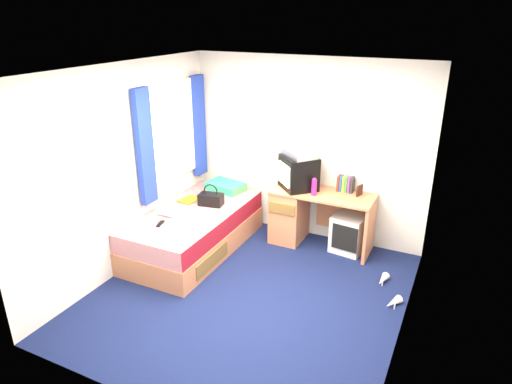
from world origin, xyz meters
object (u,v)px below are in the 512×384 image
at_px(desk, 302,213).
at_px(colour_swatch_fan, 164,228).
at_px(pillow, 226,186).
at_px(aerosol_can, 314,183).
at_px(crt_tv, 298,172).
at_px(bed, 195,230).
at_px(picture_frame, 359,190).
at_px(pink_water_bottle, 314,188).
at_px(water_bottle, 167,214).
at_px(magazine, 190,200).
at_px(white_heels, 388,291).
at_px(towel, 203,221).
at_px(storage_cube, 349,233).
at_px(vcr, 299,153).
at_px(remote_control, 160,224).
at_px(handbag, 211,199).

xyz_separation_m(desk, colour_swatch_fan, (-1.20, -1.39, 0.14)).
distance_m(pillow, aerosol_can, 1.31).
bearing_deg(crt_tv, colour_swatch_fan, -84.32).
height_order(bed, aerosol_can, aerosol_can).
bearing_deg(desk, picture_frame, 7.36).
xyz_separation_m(pillow, pink_water_bottle, (1.34, -0.12, 0.25)).
height_order(aerosol_can, water_bottle, aerosol_can).
distance_m(picture_frame, magazine, 2.23).
height_order(aerosol_can, white_heels, aerosol_can).
bearing_deg(towel, desk, 52.02).
xyz_separation_m(pink_water_bottle, water_bottle, (-1.56, -0.96, -0.28)).
distance_m(desk, magazine, 1.51).
bearing_deg(white_heels, colour_swatch_fan, -166.12).
xyz_separation_m(bed, crt_tv, (1.09, 0.82, 0.70)).
relative_size(storage_cube, aerosol_can, 2.68).
bearing_deg(water_bottle, magazine, 93.52).
distance_m(towel, water_bottle, 0.51).
xyz_separation_m(storage_cube, water_bottle, (-2.01, -1.12, 0.33)).
bearing_deg(colour_swatch_fan, vcr, 50.91).
bearing_deg(desk, magazine, -158.69).
bearing_deg(aerosol_can, colour_swatch_fan, -132.96).
relative_size(magazine, white_heels, 0.45).
height_order(desk, picture_frame, picture_frame).
distance_m(bed, remote_control, 0.60).
distance_m(pink_water_bottle, colour_swatch_fan, 1.90).
height_order(crt_tv, towel, crt_tv).
xyz_separation_m(pillow, desk, (1.15, 0.01, -0.19)).
xyz_separation_m(bed, handbag, (0.10, 0.26, 0.36)).
distance_m(crt_tv, picture_frame, 0.80).
bearing_deg(pink_water_bottle, towel, -137.66).
relative_size(desk, water_bottle, 6.50).
bearing_deg(white_heels, pillow, 162.89).
relative_size(desk, picture_frame, 9.29).
height_order(storage_cube, remote_control, remote_control).
height_order(vcr, remote_control, vcr).
relative_size(remote_control, white_heels, 0.25).
relative_size(bed, desk, 1.54).
bearing_deg(pillow, magazine, -115.40).
bearing_deg(pillow, desk, 0.73).
relative_size(handbag, remote_control, 2.08).
bearing_deg(white_heels, picture_frame, 124.46).
distance_m(storage_cube, picture_frame, 0.58).
xyz_separation_m(desk, remote_control, (-1.30, -1.32, 0.14)).
bearing_deg(handbag, water_bottle, -128.76).
bearing_deg(aerosol_can, white_heels, -34.88).
relative_size(storage_cube, crt_tv, 0.83).
distance_m(crt_tv, vcr, 0.26).
height_order(bed, storage_cube, bed).
xyz_separation_m(towel, colour_swatch_fan, (-0.35, -0.29, -0.04)).
relative_size(vcr, magazine, 1.52).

